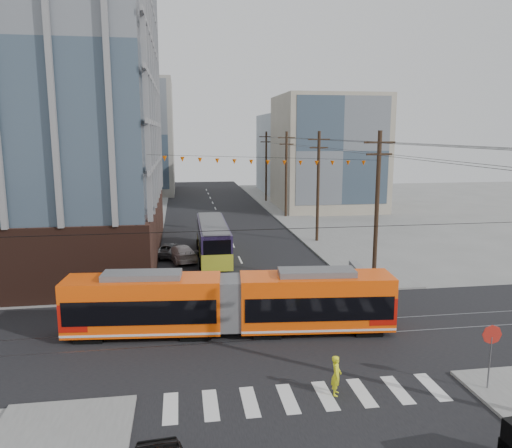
{
  "coord_description": "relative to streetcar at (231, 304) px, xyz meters",
  "views": [
    {
      "loc": [
        -4.98,
        -21.57,
        10.87
      ],
      "look_at": [
        -0.26,
        9.25,
        5.13
      ],
      "focal_mm": 35.0,
      "sensor_mm": 36.0,
      "label": 1
    }
  ],
  "objects": [
    {
      "name": "ground",
      "position": [
        2.44,
        -4.2,
        -1.7
      ],
      "size": [
        160.0,
        160.0,
        0.0
      ],
      "primitive_type": "plane",
      "color": "slate"
    },
    {
      "name": "bg_bldg_ne_far",
      "position": [
        20.44,
        63.8,
        5.3
      ],
      "size": [
        16.0,
        16.0,
        14.0
      ],
      "primitive_type": "cube",
      "color": "#8C99A5",
      "rests_on": "ground"
    },
    {
      "name": "pedestrian",
      "position": [
        3.71,
        -7.15,
        -0.84
      ],
      "size": [
        0.61,
        0.74,
        1.73
      ],
      "primitive_type": "imported",
      "rotation": [
        0.0,
        0.0,
        1.21
      ],
      "color": "yellow",
      "rests_on": "ground"
    },
    {
      "name": "bg_bldg_nw_near",
      "position": [
        -14.56,
        47.8,
        7.3
      ],
      "size": [
        18.0,
        16.0,
        18.0
      ],
      "primitive_type": "cube",
      "color": "#8C99A5",
      "rests_on": "ground"
    },
    {
      "name": "bg_bldg_ne_near",
      "position": [
        18.44,
        43.8,
        6.3
      ],
      "size": [
        14.0,
        14.0,
        16.0
      ],
      "primitive_type": "cube",
      "color": "gray",
      "rests_on": "ground"
    },
    {
      "name": "jersey_barrier",
      "position": [
        10.74,
        9.27,
        -1.3
      ],
      "size": [
        1.31,
        4.08,
        0.8
      ],
      "primitive_type": "cube",
      "rotation": [
        0.0,
        0.0,
        -0.1
      ],
      "color": "slate",
      "rests_on": "ground"
    },
    {
      "name": "stop_sign",
      "position": [
        10.18,
        -7.87,
        -0.31
      ],
      "size": [
        0.92,
        0.92,
        2.78
      ],
      "primitive_type": null,
      "rotation": [
        0.0,
        0.0,
        -0.09
      ],
      "color": "#B02017",
      "rests_on": "ground"
    },
    {
      "name": "streetcar",
      "position": [
        0.0,
        0.0,
        0.0
      ],
      "size": [
        17.84,
        4.12,
        3.41
      ],
      "primitive_type": null,
      "rotation": [
        0.0,
        0.0,
        -0.09
      ],
      "color": "#FF4D08",
      "rests_on": "ground"
    },
    {
      "name": "parked_car_grey",
      "position": [
        -3.5,
        18.06,
        -1.1
      ],
      "size": [
        3.33,
        4.74,
        1.2
      ],
      "primitive_type": "imported",
      "rotation": [
        0.0,
        0.0,
        2.8
      ],
      "color": "#4B4C4E",
      "rests_on": "ground"
    },
    {
      "name": "parked_car_silver",
      "position": [
        -2.79,
        7.2,
        -0.91
      ],
      "size": [
        2.89,
        5.09,
        1.59
      ],
      "primitive_type": "imported",
      "rotation": [
        0.0,
        0.0,
        2.87
      ],
      "color": "#A3A9BB",
      "rests_on": "ground"
    },
    {
      "name": "bg_bldg_nw_far",
      "position": [
        -11.56,
        67.8,
        8.3
      ],
      "size": [
        16.0,
        18.0,
        20.0
      ],
      "primitive_type": "cube",
      "color": "gray",
      "rests_on": "ground"
    },
    {
      "name": "parked_car_white",
      "position": [
        -2.63,
        16.3,
        -1.01
      ],
      "size": [
        3.2,
        5.1,
        1.38
      ],
      "primitive_type": "imported",
      "rotation": [
        0.0,
        0.0,
        3.43
      ],
      "color": "beige",
      "rests_on": "ground"
    },
    {
      "name": "utility_pole_far",
      "position": [
        10.94,
        51.8,
        3.8
      ],
      "size": [
        0.3,
        0.3,
        11.0
      ],
      "primitive_type": "cylinder",
      "color": "black",
      "rests_on": "ground"
    },
    {
      "name": "city_bus",
      "position": [
        0.18,
        17.14,
        -0.09
      ],
      "size": [
        2.55,
        11.44,
        3.24
      ],
      "primitive_type": null,
      "rotation": [
        0.0,
        0.0,
        -0.01
      ],
      "color": "#261B3F",
      "rests_on": "ground"
    }
  ]
}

